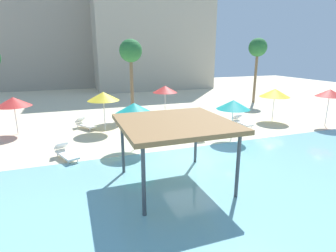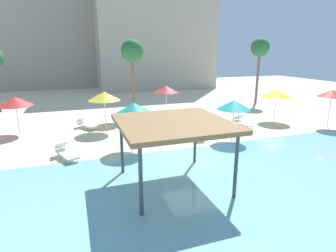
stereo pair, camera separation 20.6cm
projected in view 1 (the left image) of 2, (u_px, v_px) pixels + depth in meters
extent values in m
plane|color=beige|center=(191.00, 159.00, 14.11)|extent=(80.00, 80.00, 0.00)
cube|color=#7AB7C1|center=(255.00, 213.00, 9.34)|extent=(44.00, 13.50, 0.04)
cylinder|color=#42474C|center=(123.00, 147.00, 12.12)|extent=(0.14, 0.14, 2.55)
cylinder|color=#42474C|center=(196.00, 138.00, 13.30)|extent=(0.14, 0.14, 2.55)
cylinder|color=#42474C|center=(144.00, 182.00, 8.86)|extent=(0.14, 0.14, 2.55)
cylinder|color=#42474C|center=(238.00, 166.00, 10.04)|extent=(0.14, 0.14, 2.55)
cube|color=olive|center=(175.00, 123.00, 10.72)|extent=(4.29, 4.29, 0.18)
cylinder|color=silver|center=(104.00, 116.00, 18.89)|extent=(0.06, 0.06, 2.13)
cone|color=yellow|center=(103.00, 96.00, 18.53)|extent=(2.18, 2.18, 0.60)
cylinder|color=silver|center=(273.00, 109.00, 21.74)|extent=(0.06, 0.06, 1.92)
cone|color=yellow|center=(275.00, 93.00, 21.40)|extent=(2.35, 2.35, 0.65)
cylinder|color=silver|center=(327.00, 111.00, 20.04)|extent=(0.06, 0.06, 2.22)
cone|color=red|center=(330.00, 93.00, 19.68)|extent=(1.94, 1.94, 0.53)
cylinder|color=silver|center=(135.00, 131.00, 15.27)|extent=(0.06, 0.06, 2.08)
cone|color=teal|center=(134.00, 108.00, 14.91)|extent=(2.13, 2.13, 0.58)
cylinder|color=silver|center=(16.00, 120.00, 18.11)|extent=(0.06, 0.06, 1.90)
cone|color=red|center=(13.00, 102.00, 17.78)|extent=(2.22, 2.22, 0.61)
cylinder|color=silver|center=(232.00, 124.00, 16.99)|extent=(0.06, 0.06, 1.95)
cone|color=teal|center=(233.00, 105.00, 16.65)|extent=(2.06, 2.06, 0.57)
cylinder|color=silver|center=(165.00, 107.00, 21.72)|extent=(0.06, 0.06, 2.25)
cone|color=red|center=(165.00, 89.00, 21.35)|extent=(1.95, 1.95, 0.54)
cylinder|color=white|center=(78.00, 160.00, 13.61)|extent=(0.05, 0.05, 0.22)
cylinder|color=white|center=(68.00, 163.00, 13.30)|extent=(0.05, 0.05, 0.22)
cylinder|color=white|center=(66.00, 153.00, 14.65)|extent=(0.05, 0.05, 0.22)
cylinder|color=white|center=(57.00, 155.00, 14.34)|extent=(0.05, 0.05, 0.22)
cube|color=white|center=(67.00, 155.00, 13.93)|extent=(1.22, 1.89, 0.10)
cube|color=white|center=(61.00, 146.00, 14.40)|extent=(0.75, 0.69, 0.40)
cylinder|color=white|center=(218.00, 126.00, 19.77)|extent=(0.05, 0.05, 0.22)
cylinder|color=white|center=(211.00, 126.00, 19.77)|extent=(0.05, 0.05, 0.22)
cylinder|color=white|center=(215.00, 122.00, 21.15)|extent=(0.05, 0.05, 0.22)
cylinder|color=white|center=(209.00, 122.00, 21.16)|extent=(0.05, 0.05, 0.22)
cube|color=white|center=(213.00, 122.00, 20.42)|extent=(1.18, 1.90, 0.10)
cube|color=white|center=(212.00, 116.00, 21.06)|extent=(0.74, 0.68, 0.40)
cylinder|color=white|center=(251.00, 127.00, 19.59)|extent=(0.05, 0.05, 0.22)
cylinder|color=white|center=(246.00, 128.00, 19.42)|extent=(0.05, 0.05, 0.22)
cylinder|color=white|center=(239.00, 123.00, 20.88)|extent=(0.05, 0.05, 0.22)
cylinder|color=white|center=(234.00, 123.00, 20.70)|extent=(0.05, 0.05, 0.22)
cube|color=white|center=(242.00, 123.00, 20.11)|extent=(0.68, 1.82, 0.10)
cube|color=white|center=(237.00, 117.00, 20.70)|extent=(0.62, 0.53, 0.40)
cylinder|color=white|center=(204.00, 139.00, 16.85)|extent=(0.05, 0.05, 0.22)
cylinder|color=white|center=(197.00, 140.00, 16.70)|extent=(0.05, 0.05, 0.22)
cylinder|color=white|center=(195.00, 133.00, 18.16)|extent=(0.05, 0.05, 0.22)
cylinder|color=white|center=(188.00, 134.00, 18.01)|extent=(0.05, 0.05, 0.22)
cube|color=white|center=(196.00, 134.00, 17.39)|extent=(0.64, 1.81, 0.10)
cube|color=white|center=(191.00, 127.00, 17.99)|extent=(0.61, 0.52, 0.40)
cylinder|color=white|center=(95.00, 128.00, 19.31)|extent=(0.05, 0.05, 0.22)
cylinder|color=white|center=(90.00, 130.00, 18.94)|extent=(0.05, 0.05, 0.22)
cylinder|color=white|center=(83.00, 125.00, 20.17)|extent=(0.05, 0.05, 0.22)
cylinder|color=white|center=(78.00, 126.00, 19.81)|extent=(0.05, 0.05, 0.22)
cube|color=white|center=(86.00, 125.00, 19.52)|extent=(1.45, 1.85, 0.10)
cube|color=white|center=(80.00, 120.00, 19.89)|extent=(0.78, 0.75, 0.40)
cylinder|color=brown|center=(255.00, 77.00, 29.12)|extent=(0.28, 0.28, 5.45)
sphere|color=#286B33|center=(258.00, 47.00, 28.31)|extent=(1.90, 1.90, 1.90)
cylinder|color=brown|center=(132.00, 86.00, 23.37)|extent=(0.28, 0.28, 5.10)
sphere|color=#286B33|center=(131.00, 51.00, 22.60)|extent=(1.90, 1.90, 1.90)
cube|color=#9E9384|center=(46.00, 33.00, 42.02)|extent=(19.32, 10.82, 16.39)
cube|color=#B2A893|center=(149.00, 36.00, 41.34)|extent=(16.85, 11.02, 15.46)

